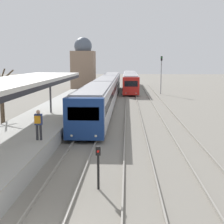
# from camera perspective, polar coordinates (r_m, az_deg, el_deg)

# --- Properties ---
(person_on_platform) EXTENTS (0.40, 0.40, 1.66)m
(person_on_platform) POSITION_cam_1_polar(r_m,az_deg,el_deg) (17.40, -13.31, -1.87)
(person_on_platform) COLOR #2D2D33
(person_on_platform) RESTS_ON station_platform
(train_near) EXTENTS (2.58, 43.49, 3.06)m
(train_near) POSITION_cam_1_polar(r_m,az_deg,el_deg) (40.98, -1.03, 4.37)
(train_near) COLOR navy
(train_near) RESTS_ON ground_plane
(train_far) EXTENTS (2.50, 27.90, 3.00)m
(train_far) POSITION_cam_1_polar(r_m,az_deg,el_deg) (59.62, 3.34, 5.87)
(train_far) COLOR red
(train_far) RESTS_ON ground_plane
(signal_post_near) EXTENTS (0.20, 0.21, 1.81)m
(signal_post_near) POSITION_cam_1_polar(r_m,az_deg,el_deg) (12.86, -2.53, -9.27)
(signal_post_near) COLOR black
(signal_post_near) RESTS_ON ground_plane
(signal_mast_far) EXTENTS (0.28, 0.29, 5.97)m
(signal_mast_far) POSITION_cam_1_polar(r_m,az_deg,el_deg) (50.26, 9.00, 7.44)
(signal_mast_far) COLOR gray
(signal_mast_far) RESTS_ON ground_plane
(distant_domed_building) EXTENTS (4.29, 4.29, 9.61)m
(distant_domed_building) POSITION_cam_1_polar(r_m,az_deg,el_deg) (59.60, -5.26, 8.56)
(distant_domed_building) COLOR #89705B
(distant_domed_building) RESTS_ON ground_plane
(bare_tree_background) EXTENTS (2.14, 1.35, 4.64)m
(bare_tree_background) POSITION_cam_1_polar(r_m,az_deg,el_deg) (25.74, -19.49, 1.93)
(bare_tree_background) COLOR #4C3D2D
(bare_tree_background) RESTS_ON ground_plane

